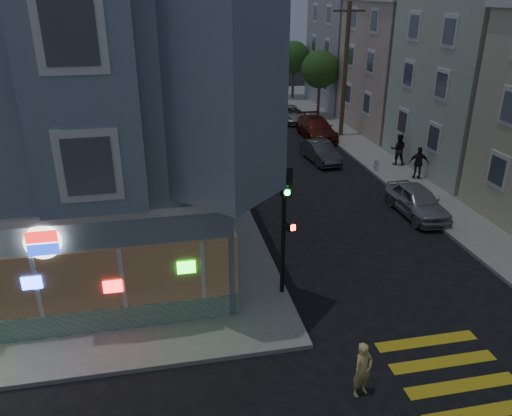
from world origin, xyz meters
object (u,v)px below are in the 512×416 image
object	(u,v)px
pedestrian_a	(398,149)
pedestrian_b	(419,163)
utility_pole	(345,69)
parked_car_b	(320,152)
parked_car_c	(316,128)
fire_hydrant	(376,164)
running_child	(363,370)
parked_car_d	(291,114)
traffic_signal	(285,210)
street_tree_near	(320,69)
street_tree_far	(294,57)
parked_car_a	(417,201)

from	to	relation	value
pedestrian_a	pedestrian_b	size ratio (longest dim) A/B	1.03
utility_pole	parked_car_b	bearing A→B (deg)	-122.59
pedestrian_a	parked_car_b	world-z (taller)	pedestrian_a
parked_car_c	fire_hydrant	size ratio (longest dim) A/B	7.24
running_child	fire_hydrant	bearing A→B (deg)	45.98
parked_car_c	utility_pole	bearing A→B (deg)	-3.67
utility_pole	parked_car_c	bearing A→B (deg)	176.39
pedestrian_b	parked_car_d	size ratio (longest dim) A/B	0.41
pedestrian_a	parked_car_d	size ratio (longest dim) A/B	0.43
pedestrian_a	fire_hydrant	distance (m)	1.95
utility_pole	pedestrian_a	size ratio (longest dim) A/B	4.82
parked_car_d	parked_car_b	bearing A→B (deg)	-99.29
utility_pole	parked_car_b	size ratio (longest dim) A/B	2.34
pedestrian_a	fire_hydrant	xyz separation A→B (m)	(-1.70, -0.78, -0.57)
traffic_signal	utility_pole	bearing A→B (deg)	50.70
street_tree_near	parked_car_c	bearing A→B (deg)	-108.95
street_tree_far	traffic_signal	world-z (taller)	street_tree_far
pedestrian_a	parked_car_b	xyz separation A→B (m)	(-4.25, 1.86, -0.45)
utility_pole	pedestrian_b	distance (m)	10.20
running_child	parked_car_d	distance (m)	29.87
pedestrian_a	parked_car_a	size ratio (longest dim) A/B	0.45
street_tree_near	parked_car_c	world-z (taller)	street_tree_near
parked_car_b	traffic_signal	xyz separation A→B (m)	(-5.93, -14.05, 2.68)
utility_pole	parked_car_c	world-z (taller)	utility_pole
parked_car_b	pedestrian_b	bearing A→B (deg)	-51.02
pedestrian_a	parked_car_a	xyz separation A→B (m)	(-2.30, -6.74, -0.37)
running_child	pedestrian_a	world-z (taller)	pedestrian_a
parked_car_a	pedestrian_b	bearing A→B (deg)	60.93
parked_car_d	fire_hydrant	distance (m)	13.14
parked_car_d	fire_hydrant	xyz separation A→B (m)	(1.62, -13.04, -0.09)
utility_pole	parked_car_d	size ratio (longest dim) A/B	2.07
pedestrian_a	traffic_signal	distance (m)	16.04
traffic_signal	fire_hydrant	bearing A→B (deg)	39.70
parked_car_d	traffic_signal	size ratio (longest dim) A/B	0.93
parked_car_c	street_tree_near	bearing A→B (deg)	71.00
parked_car_a	parked_car_c	bearing A→B (deg)	91.49
running_child	street_tree_far	bearing A→B (deg)	58.44
parked_car_b	fire_hydrant	distance (m)	3.68
parked_car_c	street_tree_far	bearing A→B (deg)	81.66
parked_car_a	parked_car_c	xyz separation A→B (m)	(-0.52, 13.80, 0.02)
street_tree_far	traffic_signal	xyz separation A→B (m)	(-9.38, -33.14, -0.62)
street_tree_near	parked_car_a	xyz separation A→B (m)	(-1.50, -19.69, -3.23)
traffic_signal	parked_car_a	bearing A→B (deg)	20.98
parked_car_c	pedestrian_a	bearing A→B (deg)	-68.29
pedestrian_a	traffic_signal	bearing A→B (deg)	71.87
utility_pole	street_tree_far	bearing A→B (deg)	89.18
parked_car_a	fire_hydrant	distance (m)	5.99
parked_car_a	traffic_signal	distance (m)	9.93
parked_car_a	parked_car_d	xyz separation A→B (m)	(-1.02, 19.00, -0.10)
street_tree_far	pedestrian_a	distance (m)	21.16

